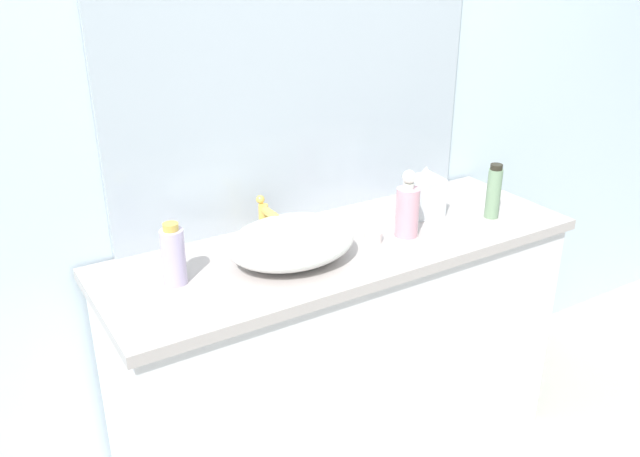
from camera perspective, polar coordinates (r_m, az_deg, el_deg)
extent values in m
cube|color=silver|center=(2.26, -1.74, 11.55)|extent=(6.00, 0.06, 2.60)
cube|color=white|center=(2.37, 1.92, -11.23)|extent=(1.53, 0.49, 0.84)
cube|color=#B2A6A2|center=(2.15, 2.08, -1.61)|extent=(1.57, 0.53, 0.03)
cube|color=#B2BCC6|center=(2.19, -1.67, 15.24)|extent=(1.33, 0.01, 1.15)
ellipsoid|color=white|center=(1.99, -2.43, -1.11)|extent=(0.40, 0.31, 0.13)
cylinder|color=gold|center=(2.14, -4.82, 0.55)|extent=(0.03, 0.03, 0.12)
cylinder|color=gold|center=(2.07, -4.13, 1.18)|extent=(0.03, 0.12, 0.03)
sphere|color=gold|center=(2.13, -5.12, 2.50)|extent=(0.03, 0.03, 0.03)
cylinder|color=#DA9CAB|center=(2.17, 7.47, 1.39)|extent=(0.08, 0.08, 0.16)
cylinder|color=silver|center=(2.14, 7.59, 3.61)|extent=(0.03, 0.03, 0.02)
sphere|color=silver|center=(2.13, 7.64, 4.40)|extent=(0.04, 0.04, 0.04)
cylinder|color=silver|center=(2.12, 7.82, 4.31)|extent=(0.02, 0.02, 0.02)
cylinder|color=gray|center=(2.37, 14.60, 2.91)|extent=(0.05, 0.05, 0.17)
cylinder|color=#29261B|center=(2.34, 14.85, 5.11)|extent=(0.04, 0.04, 0.02)
cylinder|color=#BEAED4|center=(1.90, -12.40, -2.38)|extent=(0.07, 0.07, 0.16)
cylinder|color=gold|center=(1.86, -12.65, 0.14)|extent=(0.04, 0.04, 0.02)
cube|color=silver|center=(2.35, 8.90, 2.75)|extent=(0.12, 0.12, 0.14)
cone|color=white|center=(2.32, 9.03, 4.74)|extent=(0.06, 0.06, 0.04)
cylinder|color=silver|center=(2.14, 4.53, -0.69)|extent=(0.06, 0.06, 0.04)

